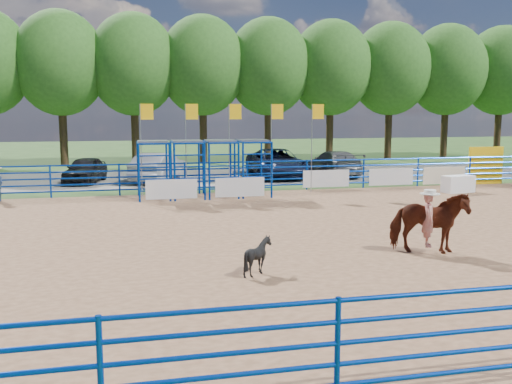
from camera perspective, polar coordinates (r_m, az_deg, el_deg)
ground at (r=18.02m, az=5.71°, el=-4.38°), size 120.00×120.00×0.00m
arena_dirt at (r=18.02m, az=5.71°, el=-4.34°), size 30.00×20.00×0.02m
gravel_strip at (r=34.36m, az=-3.28°, el=1.62°), size 40.00×10.00×0.01m
announcer_table at (r=28.91m, az=19.55°, el=0.77°), size 1.61×0.95×0.80m
horse_and_rider at (r=16.20m, az=16.90°, el=-2.65°), size 2.23×1.63×2.49m
calf at (r=13.65m, az=0.19°, el=-6.40°), size 0.83×0.75×0.89m
car_a at (r=32.41m, az=-16.71°, el=2.15°), size 2.52×4.35×1.39m
car_b at (r=32.09m, az=-9.71°, el=2.50°), size 3.52×5.10×1.59m
car_c at (r=33.65m, az=2.07°, el=2.91°), size 2.78×5.96×1.65m
car_d at (r=34.74m, az=7.82°, el=2.88°), size 2.15×5.18×1.50m
perimeter_fence at (r=17.87m, az=5.74°, el=-2.03°), size 30.10×20.10×1.50m
chute_assembly at (r=25.92m, az=-4.47°, el=2.28°), size 19.32×2.41×4.20m
treeline at (r=43.20m, az=-5.38°, el=12.93°), size 56.40×6.40×11.24m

